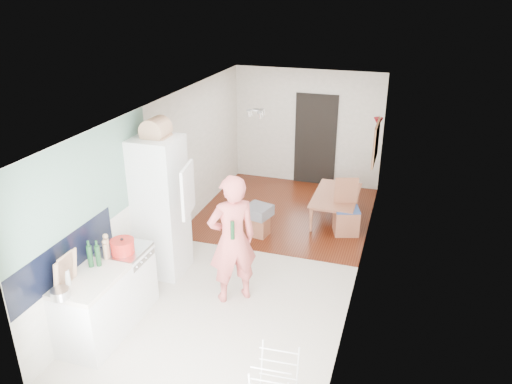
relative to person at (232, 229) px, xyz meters
The scene contains 31 objects.
room_shell 1.16m from the person, 90.06° to the left, with size 3.20×7.00×2.50m, color beige, non-canonical shape.
floor 1.60m from the person, 90.06° to the left, with size 3.20×7.00×0.01m, color beige.
wood_floor_overlay 3.20m from the person, 90.02° to the left, with size 3.20×3.30×0.01m, color #582410.
sage_wall_panel 1.95m from the person, 152.04° to the right, with size 0.02×3.00×1.30m, color gray.
tile_splashback 2.11m from the person, 138.68° to the right, with size 0.02×1.90×0.50m, color black.
doorway_recess 4.64m from the person, 87.54° to the left, with size 0.90×0.04×2.00m, color black.
base_cabinet 2.02m from the person, 133.01° to the right, with size 0.60×0.90×0.86m, color white.
worktop 1.92m from the person, 133.01° to the right, with size 0.62×0.92×0.06m, color beige.
range_cooker 1.60m from the person, 153.64° to the right, with size 0.60×0.60×0.88m, color white.
cooker_top 1.47m from the person, 153.64° to the right, with size 0.60×0.60×0.04m, color #BBBBBE.
fridge_housing 1.33m from the person, 163.55° to the left, with size 0.66×0.66×2.15m, color white.
fridge_door 0.80m from the person, behind, with size 0.56×0.04×0.70m, color white.
fridge_interior 1.12m from the person, 158.67° to the left, with size 0.02×0.52×0.66m, color white.
pinboard 3.47m from the person, 62.67° to the left, with size 0.03×0.90×0.70m, color tan.
pinboard_frame 3.46m from the person, 62.90° to the left, with size 0.01×0.94×0.74m, color #A05F43.
wall_sconce 4.06m from the person, 67.45° to the left, with size 0.18×0.18×0.16m, color maroon.
person is the anchor object (origin of this frame).
dining_table 3.25m from the person, 71.67° to the left, with size 1.23×0.68×0.43m, color #A05F43.
dining_chair 2.81m from the person, 63.37° to the left, with size 0.42×0.42×0.99m, color #A05F43, non-canonical shape.
stool 2.11m from the person, 96.18° to the left, with size 0.30×0.30×0.39m, color #A05F43, non-canonical shape.
grey_drape 1.99m from the person, 96.87° to the left, with size 0.42×0.42×0.19m, color slate.
bread_bin 1.76m from the person, 161.85° to the left, with size 0.37×0.35×0.20m, color tan, non-canonical shape.
red_casserole 1.44m from the person, 149.37° to the right, with size 0.31×0.31×0.18m, color red.
steel_pan 2.28m from the person, 126.72° to the right, with size 0.21×0.21×0.11m, color #BBBBBE.
held_bottle 0.20m from the person, 67.44° to the right, with size 0.06×0.06×0.26m, color #153C1D.
bottle_a 1.84m from the person, 141.10° to the right, with size 0.07×0.07×0.29m, color #153C1D.
bottle_b 1.75m from the person, 140.62° to the right, with size 0.06×0.06×0.28m, color #153C1D.
bottle_c 2.15m from the person, 132.74° to the right, with size 0.08×0.08×0.20m, color beige.
pepper_mill_front 1.65m from the person, 145.41° to the right, with size 0.06×0.06×0.21m, color tan.
pepper_mill_back 1.63m from the person, 147.90° to the right, with size 0.07×0.07×0.25m, color tan.
chopping_boards 2.15m from the person, 132.01° to the right, with size 0.04×0.30×0.41m, color tan, non-canonical shape.
Camera 1 is at (2.13, -6.74, 4.18)m, focal length 35.00 mm.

